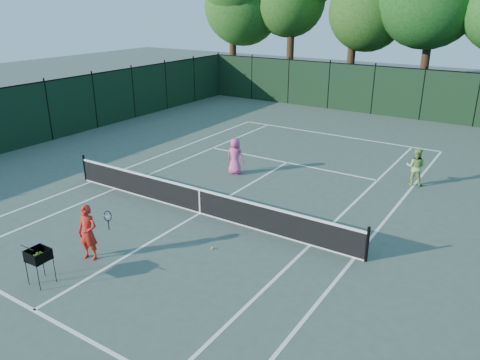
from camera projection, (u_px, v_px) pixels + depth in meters
The scene contains 16 objects.
ground at pixel (200, 213), 15.97m from camera, with size 90.00×90.00×0.00m, color #425146.
sideline_doubles_left at pixel (92, 182), 18.76m from camera, with size 0.10×23.77×0.01m, color white.
sideline_doubles_right at pixel (355, 258), 13.19m from camera, with size 0.10×23.77×0.01m, color white.
sideline_singles_left at pixel (116, 189), 18.06m from camera, with size 0.10×23.77×0.01m, color white.
sideline_singles_right at pixel (310, 245), 13.88m from camera, with size 0.10×23.77×0.01m, color white.
baseline_far at pixel (334, 135), 25.29m from camera, with size 10.97×0.10×0.01m, color white.
service_line_near at pixel (34, 310), 10.96m from camera, with size 8.23×0.10×0.01m, color white.
service_line_far at pixel (287, 162), 20.99m from camera, with size 8.23×0.10×0.01m, color white.
center_service_line at pixel (200, 213), 15.97m from camera, with size 0.10×12.80×0.01m, color white.
tennis_net at pixel (200, 200), 15.80m from camera, with size 11.69×0.09×1.06m.
fence_far at pixel (373, 90), 29.54m from camera, with size 24.00×0.05×3.00m, color black.
coach at pixel (88, 233), 12.89m from camera, with size 0.84×0.76×1.61m.
player_pink at pixel (235, 156), 19.39m from camera, with size 0.81×0.58×1.53m.
player_green at pixel (416, 167), 18.20m from camera, with size 0.79×0.66×1.49m.
ball_hopper at pixel (38, 255), 11.72m from camera, with size 0.55×0.55×0.97m.
loose_ball_midcourt at pixel (212, 248), 13.65m from camera, with size 0.07×0.07×0.07m, color #D7E82F.
Camera 1 is at (9.04, -11.43, 6.78)m, focal length 35.00 mm.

